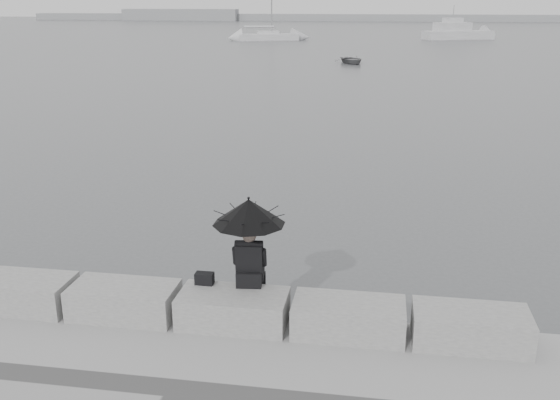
% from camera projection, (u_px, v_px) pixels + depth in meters
% --- Properties ---
extents(ground, '(360.00, 360.00, 0.00)m').
position_uv_depth(ground, '(241.00, 339.00, 9.87)').
color(ground, '#46494C').
rests_on(ground, ground).
extents(stone_block_far_left, '(1.60, 0.80, 0.50)m').
position_uv_depth(stone_block_far_left, '(21.00, 293.00, 9.73)').
color(stone_block_far_left, slate).
rests_on(stone_block_far_left, promenade).
extents(stone_block_left, '(1.60, 0.80, 0.50)m').
position_uv_depth(stone_block_left, '(124.00, 301.00, 9.47)').
color(stone_block_left, slate).
rests_on(stone_block_left, promenade).
extents(stone_block_centre, '(1.60, 0.80, 0.50)m').
position_uv_depth(stone_block_centre, '(233.00, 309.00, 9.21)').
color(stone_block_centre, slate).
rests_on(stone_block_centre, promenade).
extents(stone_block_right, '(1.60, 0.80, 0.50)m').
position_uv_depth(stone_block_right, '(348.00, 318.00, 8.95)').
color(stone_block_right, slate).
rests_on(stone_block_right, promenade).
extents(stone_block_far_right, '(1.60, 0.80, 0.50)m').
position_uv_depth(stone_block_far_right, '(471.00, 328.00, 8.70)').
color(stone_block_far_right, slate).
rests_on(stone_block_far_right, promenade).
extents(seated_person, '(1.09, 1.09, 1.39)m').
position_uv_depth(seated_person, '(249.00, 223.00, 9.15)').
color(seated_person, black).
rests_on(seated_person, stone_block_centre).
extents(bag, '(0.28, 0.16, 0.18)m').
position_uv_depth(bag, '(204.00, 278.00, 9.44)').
color(bag, black).
rests_on(bag, stone_block_centre).
extents(distant_landmass, '(180.00, 8.00, 2.80)m').
position_uv_depth(distant_landmass, '(344.00, 17.00, 156.00)').
color(distant_landmass, gray).
rests_on(distant_landmass, ground).
extents(sailboat_left, '(8.19, 4.88, 12.90)m').
position_uv_depth(sailboat_left, '(268.00, 36.00, 81.86)').
color(sailboat_left, silver).
rests_on(sailboat_left, ground).
extents(motor_cruiser, '(9.72, 6.11, 4.50)m').
position_uv_depth(motor_cruiser, '(458.00, 32.00, 83.75)').
color(motor_cruiser, silver).
rests_on(motor_cruiser, ground).
extents(dinghy, '(3.62, 2.69, 0.56)m').
position_uv_depth(dinghy, '(352.00, 60.00, 52.16)').
color(dinghy, slate).
rests_on(dinghy, ground).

